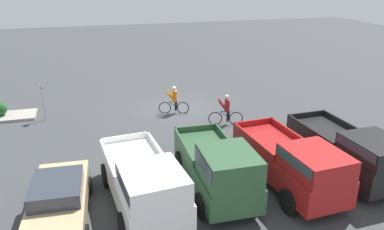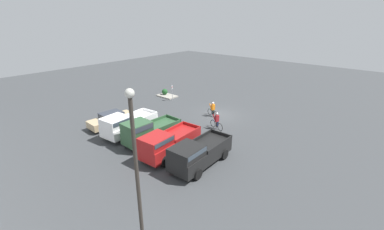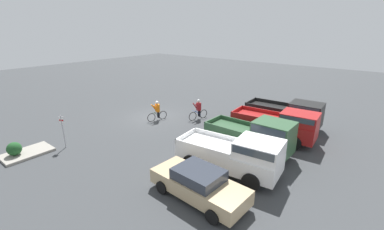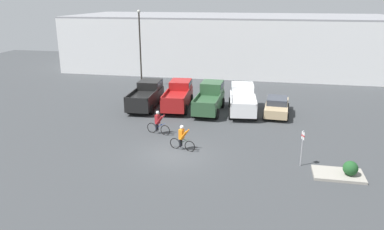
{
  "view_description": "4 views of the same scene",
  "coord_description": "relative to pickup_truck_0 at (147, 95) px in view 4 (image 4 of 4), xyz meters",
  "views": [
    {
      "loc": [
        4.89,
        20.94,
        7.83
      ],
      "look_at": [
        0.21,
        4.33,
        1.2
      ],
      "focal_mm": 35.0,
      "sensor_mm": 36.0,
      "label": 1
    },
    {
      "loc": [
        -15.29,
        22.26,
        10.4
      ],
      "look_at": [
        0.21,
        4.33,
        1.2
      ],
      "focal_mm": 24.0,
      "sensor_mm": 36.0,
      "label": 2
    },
    {
      "loc": [
        14.14,
        15.41,
        7.32
      ],
      "look_at": [
        0.21,
        4.33,
        1.2
      ],
      "focal_mm": 24.0,
      "sensor_mm": 36.0,
      "label": 3
    },
    {
      "loc": [
        5.26,
        -20.81,
        9.37
      ],
      "look_at": [
        0.21,
        4.33,
        1.2
      ],
      "focal_mm": 35.0,
      "sensor_mm": 36.0,
      "label": 4
    }
  ],
  "objects": [
    {
      "name": "cyclist_0",
      "position": [
        5.2,
        -8.89,
        -0.27
      ],
      "size": [
        1.74,
        0.6,
        1.68
      ],
      "color": "black",
      "rests_on": "ground_plane"
    },
    {
      "name": "cyclist_1",
      "position": [
        2.9,
        -6.4,
        -0.25
      ],
      "size": [
        1.83,
        0.62,
        1.73
      ],
      "color": "black",
      "rests_on": "ground_plane"
    },
    {
      "name": "curb_island",
      "position": [
        14.37,
        -10.75,
        -1.02
      ],
      "size": [
        2.68,
        1.7,
        0.15
      ],
      "primitive_type": "cube",
      "color": "gray",
      "rests_on": "ground_plane"
    },
    {
      "name": "warehouse_building",
      "position": [
        4.92,
        20.15,
        2.4
      ],
      "size": [
        40.76,
        15.55,
        6.99
      ],
      "color": "silver",
      "rests_on": "ground_plane"
    },
    {
      "name": "ground_plane",
      "position": [
        4.92,
        -9.62,
        -1.09
      ],
      "size": [
        80.0,
        80.0,
        0.0
      ],
      "primitive_type": "plane",
      "color": "#383A3D"
    },
    {
      "name": "lamppost",
      "position": [
        -3.03,
        7.51,
        3.53
      ],
      "size": [
        0.36,
        0.36,
        8.03
      ],
      "color": "#2D2823",
      "rests_on": "ground_plane"
    },
    {
      "name": "sedan_0",
      "position": [
        11.22,
        -0.08,
        -0.37
      ],
      "size": [
        2.16,
        4.67,
        1.44
      ],
      "color": "tan",
      "rests_on": "ground_plane"
    },
    {
      "name": "pickup_truck_1",
      "position": [
        2.79,
        0.35,
        0.04
      ],
      "size": [
        2.43,
        5.63,
        2.16
      ],
      "color": "maroon",
      "rests_on": "ground_plane"
    },
    {
      "name": "fire_lane_sign",
      "position": [
        12.44,
        -9.84,
        0.22
      ],
      "size": [
        0.14,
        0.28,
        2.17
      ],
      "color": "#9E9EA3",
      "rests_on": "ground_plane"
    },
    {
      "name": "pickup_truck_0",
      "position": [
        0.0,
        0.0,
        0.0
      ],
      "size": [
        2.39,
        5.56,
        2.1
      ],
      "color": "black",
      "rests_on": "ground_plane"
    },
    {
      "name": "pickup_truck_3",
      "position": [
        8.37,
        0.2,
        0.02
      ],
      "size": [
        2.68,
        5.58,
        2.12
      ],
      "color": "white",
      "rests_on": "ground_plane"
    },
    {
      "name": "pickup_truck_2",
      "position": [
        5.63,
        -0.02,
        0.08
      ],
      "size": [
        2.23,
        5.32,
        2.28
      ],
      "color": "#2D5133",
      "rests_on": "ground_plane"
    },
    {
      "name": "shrub",
      "position": [
        14.94,
        -10.85,
        -0.55
      ],
      "size": [
        0.8,
        0.8,
        0.8
      ],
      "color": "#1E4C23",
      "rests_on": "curb_island"
    }
  ]
}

